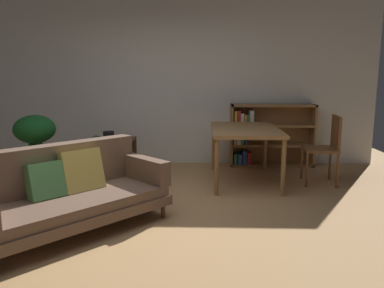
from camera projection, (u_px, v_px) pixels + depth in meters
ground_plane at (148, 221)px, 3.80m from camera, size 8.16×8.16×0.00m
back_wall_panel at (170, 83)px, 6.22m from camera, size 6.80×0.10×2.70m
fabric_couch at (68, 190)px, 3.58m from camera, size 1.83×1.86×0.80m
media_console at (112, 162)px, 5.24m from camera, size 0.47×1.27×0.55m
open_laptop at (109, 140)px, 5.32m from camera, size 0.43×0.31×0.06m
desk_speaker at (109, 139)px, 4.89m from camera, size 0.14×0.14×0.21m
potted_floor_plant at (35, 135)px, 4.98m from camera, size 0.54×0.54×0.95m
dining_table at (245, 133)px, 5.17m from camera, size 0.92×1.44×0.76m
dining_chair_near at (326, 145)px, 5.05m from camera, size 0.47×0.49×0.94m
bookshelf at (266, 135)px, 6.15m from camera, size 1.37×0.30×1.02m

